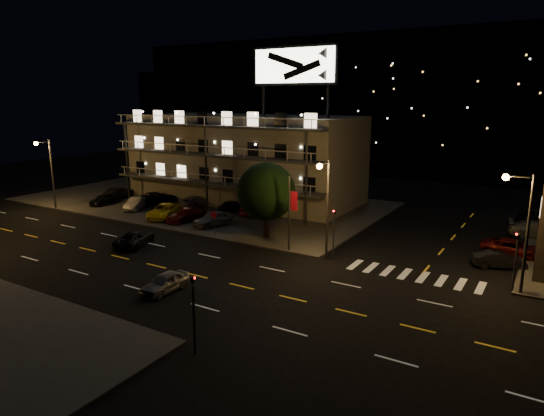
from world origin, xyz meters
The scene contains 29 objects.
ground centered at (0.00, 0.00, 0.00)m, with size 140.00×140.00×0.00m, color black.
curb_nw centered at (-14.00, 20.00, 0.07)m, with size 44.00×24.00×0.15m, color #3A3A37.
motel centered at (-9.94, 23.88, 5.34)m, with size 28.00×13.80×18.10m.
hill_backdrop centered at (-5.94, 68.78, 11.55)m, with size 120.00×25.00×24.00m.
streetlight_nw centered at (-26.00, 7.94, 4.96)m, with size 0.44×1.92×8.00m.
streetlight_nc centered at (8.50, 7.94, 4.96)m, with size 0.44×1.92×8.00m.
streetlight_ne centered at (22.14, 8.30, 4.96)m, with size 1.92×0.44×8.00m.
signal_nw centered at (9.00, 8.50, 2.57)m, with size 0.20×0.27×4.60m.
signal_sw centered at (9.00, -8.50, 2.57)m, with size 0.20×0.27×4.60m.
signal_ne centered at (22.00, 8.50, 2.57)m, with size 0.27×0.20×4.60m.
banner_north centered at (5.09, 8.40, 3.43)m, with size 0.83×0.16×6.40m.
stop_sign centered at (-3.00, 8.57, 1.71)m, with size 0.91×0.11×2.61m.
tree centered at (1.29, 10.74, 4.24)m, with size 5.47×5.27×6.89m.
lot_car_0 centered at (-22.70, 12.38, 0.79)m, with size 1.51×3.75×1.28m, color black.
lot_car_1 centered at (-17.34, 12.62, 0.84)m, with size 1.46×4.19×1.38m, color gray.
lot_car_2 centered at (-11.87, 11.33, 0.87)m, with size 2.39×5.18×1.44m, color yellow.
lot_car_3 centered at (-8.88, 11.43, 0.82)m, with size 1.89×4.65×1.35m, color #5B100D.
lot_car_4 centered at (-5.27, 11.36, 0.88)m, with size 1.72×4.29×1.46m, color gray.
lot_car_5 centered at (-23.99, 15.94, 0.85)m, with size 1.48×4.24×1.40m, color black.
lot_car_6 centered at (-17.53, 16.02, 0.86)m, with size 2.37×5.14×1.43m, color black.
lot_car_7 centered at (-12.56, 17.42, 0.77)m, with size 1.73×4.25×1.23m, color gray.
lot_car_8 centered at (-7.40, 17.47, 0.80)m, with size 1.53×3.82×1.30m, color black.
lot_car_9 centered at (-4.43, 17.49, 0.87)m, with size 1.53×4.38×1.44m, color #5B100D.
side_car_0 centered at (20.60, 13.26, 0.63)m, with size 1.33×3.82×1.26m, color black.
side_car_1 centered at (21.26, 16.84, 0.68)m, with size 2.26×4.89×1.36m, color #5B100D.
side_car_2 centered at (22.77, 24.01, 0.76)m, with size 2.12×5.21×1.51m, color gray.
side_car_3 centered at (22.56, 29.91, 0.77)m, with size 1.82×4.51×1.54m, color black.
road_car_east centered at (2.10, -3.34, 0.64)m, with size 1.50×3.73×1.27m, color gray.
road_car_west centered at (-7.35, 2.89, 0.63)m, with size 2.08×4.52×1.26m, color black.
Camera 1 is at (23.93, -25.63, 12.69)m, focal length 32.00 mm.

